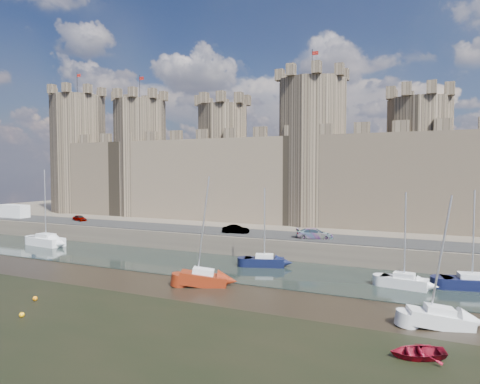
{
  "coord_description": "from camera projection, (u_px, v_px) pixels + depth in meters",
  "views": [
    {
      "loc": [
        20.29,
        -19.7,
        11.27
      ],
      "look_at": [
        1.22,
        22.0,
        8.86
      ],
      "focal_mm": 32.0,
      "sensor_mm": 36.0,
      "label": 1
    }
  ],
  "objects": [
    {
      "name": "ground",
      "position": [
        77.0,
        349.0,
        26.91
      ],
      "size": [
        160.0,
        160.0,
        0.0
      ],
      "primitive_type": "plane",
      "color": "black",
      "rests_on": "ground"
    },
    {
      "name": "water_channel",
      "position": [
        238.0,
        268.0,
        48.7
      ],
      "size": [
        160.0,
        12.0,
        0.08
      ],
      "primitive_type": "cube",
      "color": "black",
      "rests_on": "ground"
    },
    {
      "name": "quay",
      "position": [
        317.0,
        222.0,
        81.33
      ],
      "size": [
        160.0,
        60.0,
        2.5
      ],
      "primitive_type": "cube",
      "color": "#4C443A",
      "rests_on": "ground"
    },
    {
      "name": "road",
      "position": [
        269.0,
        234.0,
        57.65
      ],
      "size": [
        160.0,
        7.0,
        0.1
      ],
      "primitive_type": "cube",
      "color": "black",
      "rests_on": "quay"
    },
    {
      "name": "castle",
      "position": [
        296.0,
        167.0,
        70.15
      ],
      "size": [
        108.5,
        11.0,
        29.0
      ],
      "color": "#42382B",
      "rests_on": "quay"
    },
    {
      "name": "car_0",
      "position": [
        80.0,
        218.0,
        72.43
      ],
      "size": [
        3.39,
        2.2,
        1.07
      ],
      "primitive_type": "imported",
      "rotation": [
        0.0,
        0.0,
        1.25
      ],
      "color": "gray",
      "rests_on": "quay"
    },
    {
      "name": "car_1",
      "position": [
        236.0,
        229.0,
        58.44
      ],
      "size": [
        3.82,
        2.06,
        1.2
      ],
      "primitive_type": "imported",
      "rotation": [
        0.0,
        0.0,
        1.8
      ],
      "color": "gray",
      "rests_on": "quay"
    },
    {
      "name": "car_2",
      "position": [
        315.0,
        234.0,
        54.06
      ],
      "size": [
        4.91,
        2.91,
        1.34
      ],
      "primitive_type": "imported",
      "rotation": [
        0.0,
        0.0,
        1.81
      ],
      "color": "gray",
      "rests_on": "quay"
    },
    {
      "name": "van",
      "position": [
        14.0,
        211.0,
        77.56
      ],
      "size": [
        5.53,
        2.31,
        2.39
      ],
      "primitive_type": "cube",
      "rotation": [
        0.0,
        0.0,
        0.02
      ],
      "color": "white",
      "rests_on": "quay"
    },
    {
      "name": "sailboat_0",
      "position": [
        46.0,
        240.0,
        62.89
      ],
      "size": [
        6.18,
        2.91,
        11.19
      ],
      "rotation": [
        0.0,
        0.0,
        -0.1
      ],
      "color": "white",
      "rests_on": "ground"
    },
    {
      "name": "sailboat_1",
      "position": [
        264.0,
        261.0,
        49.38
      ],
      "size": [
        4.86,
        3.11,
        9.1
      ],
      "rotation": [
        0.0,
        0.0,
        0.32
      ],
      "color": "black",
      "rests_on": "ground"
    },
    {
      "name": "sailboat_2",
      "position": [
        404.0,
        281.0,
        40.43
      ],
      "size": [
        4.37,
        2.12,
        9.07
      ],
      "rotation": [
        0.0,
        0.0,
        -0.12
      ],
      "color": "silver",
      "rests_on": "ground"
    },
    {
      "name": "sailboat_3",
      "position": [
        472.0,
        282.0,
        40.06
      ],
      "size": [
        5.63,
        3.16,
        9.31
      ],
      "rotation": [
        0.0,
        0.0,
        0.22
      ],
      "color": "black",
      "rests_on": "ground"
    },
    {
      "name": "sailboat_4",
      "position": [
        204.0,
        278.0,
        41.38
      ],
      "size": [
        4.9,
        3.43,
        10.67
      ],
      "rotation": [
        0.0,
        0.0,
        0.4
      ],
      "color": "maroon",
      "rests_on": "ground"
    },
    {
      "name": "sailboat_5",
      "position": [
        440.0,
        318.0,
        30.52
      ],
      "size": [
        4.72,
        2.92,
        9.52
      ],
      "rotation": [
        0.0,
        0.0,
        0.29
      ],
      "color": "silver",
      "rests_on": "ground"
    },
    {
      "name": "dinghy_4",
      "position": [
        417.0,
        353.0,
        25.48
      ],
      "size": [
        3.74,
        3.15,
        0.66
      ],
      "primitive_type": "imported",
      "rotation": [
        1.57,
        0.0,
        5.02
      ],
      "color": "maroon",
      "rests_on": "ground"
    },
    {
      "name": "buoy_0",
      "position": [
        22.0,
        315.0,
        32.55
      ],
      "size": [
        0.41,
        0.41,
        0.41
      ],
      "primitive_type": "sphere",
      "color": "#F6A40A",
      "rests_on": "ground"
    },
    {
      "name": "buoy_1",
      "position": [
        35.0,
        299.0,
        36.69
      ],
      "size": [
        0.4,
        0.4,
        0.4
      ],
      "primitive_type": "sphere",
      "color": "orange",
      "rests_on": "ground"
    }
  ]
}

